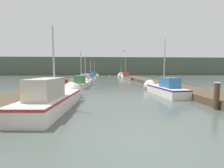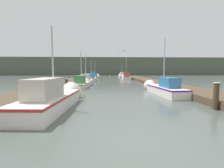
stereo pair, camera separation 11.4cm
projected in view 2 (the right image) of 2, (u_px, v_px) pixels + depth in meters
The scene contains 18 objects.
ground_plane at pixel (138, 145), 3.91m from camera, with size 200.00×200.00×0.00m.
dock_left at pixel (66, 83), 19.55m from camera, with size 2.71×40.00×0.43m.
dock_right at pixel (157, 83), 20.06m from camera, with size 2.71×40.00×0.43m.
distant_shore_ridge at pixel (107, 67), 64.56m from camera, with size 120.00×16.00×6.87m.
fishing_boat_0 at pixel (55, 98), 7.77m from camera, with size 1.89×6.04×4.48m.
fishing_boat_1 at pixel (162, 88), 12.31m from camera, with size 1.74×5.73×4.73m.
fishing_boat_2 at pixel (82, 84), 16.84m from camera, with size 1.59×4.50×4.36m.
fishing_boat_3 at pixel (86, 81), 21.58m from camera, with size 2.02×6.00×4.68m.
fishing_boat_4 at pixel (91, 78), 27.68m from camera, with size 1.90×6.36×4.08m.
fishing_boat_5 at pixel (126, 77), 32.01m from camera, with size 1.89×5.97×5.07m.
fishing_boat_6 at pixel (95, 76), 36.88m from camera, with size 2.17×6.18×4.76m.
fishing_boat_7 at pixel (122, 76), 41.27m from camera, with size 1.72×5.94×4.26m.
mooring_piling_0 at pixel (67, 84), 14.73m from camera, with size 0.33×0.33×1.09m.
mooring_piling_1 at pixel (216, 96), 7.31m from camera, with size 0.29×0.29×1.35m.
mooring_piling_2 at pixel (91, 75), 40.11m from camera, with size 0.28×0.28×1.10m.
channel_buoy at pixel (110, 76), 49.06m from camera, with size 0.48×0.48×0.98m.
seagull_lead at pixel (124, 51), 17.20m from camera, with size 0.30×0.56×0.12m.
seagull_1 at pixel (119, 52), 25.98m from camera, with size 0.40×0.52×0.12m.
Camera 2 is at (-0.85, -3.71, 1.94)m, focal length 24.00 mm.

